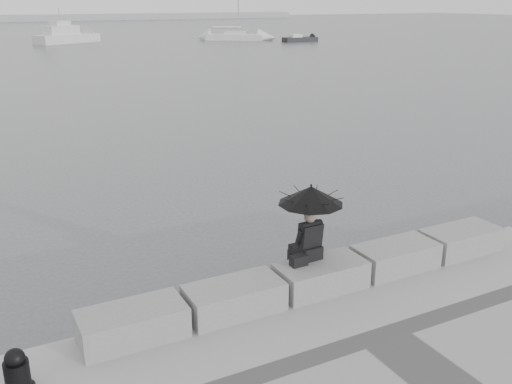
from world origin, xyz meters
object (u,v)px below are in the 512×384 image
seated_person (311,206)px  motor_cruiser (67,36)px  small_motorboat (300,39)px  sailboat_right (235,36)px  mooring_bollard (17,374)px

seated_person → motor_cruiser: bearing=81.8°
small_motorboat → seated_person: bearing=-120.5°
small_motorboat → sailboat_right: bearing=134.8°
sailboat_right → small_motorboat: size_ratio=2.70×
seated_person → motor_cruiser: size_ratio=0.16×
seated_person → small_motorboat: seated_person is taller
motor_cruiser → small_motorboat: size_ratio=1.86×
mooring_bollard → small_motorboat: size_ratio=0.13×
seated_person → mooring_bollard: (-5.01, -0.80, -1.23)m
mooring_bollard → small_motorboat: bearing=55.3°
mooring_bollard → sailboat_right: 75.51m
seated_person → mooring_bollard: bearing=-172.3°
small_motorboat → mooring_bollard: bearing=-123.5°
mooring_bollard → motor_cruiser: size_ratio=0.07×
seated_person → sailboat_right: sailboat_right is taller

